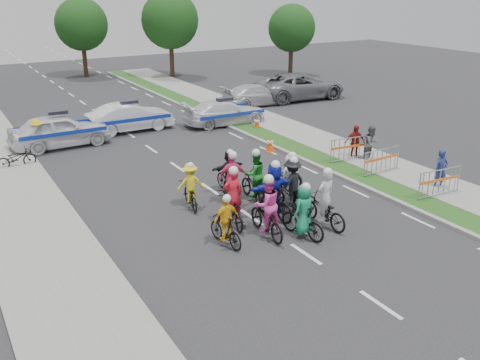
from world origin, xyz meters
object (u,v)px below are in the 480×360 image
rider_9 (232,184)px  spectator_0 (441,170)px  barrier_1 (381,162)px  tree_2 (292,28)px  barrier_0 (439,184)px  cone_0 (270,144)px  rider_10 (190,189)px  spectator_1 (372,144)px  rider_1 (303,216)px  spectator_2 (355,142)px  barrier_2 (349,150)px  rider_3 (226,225)px  rider_7 (290,184)px  police_car_2 (225,113)px  tree_1 (170,20)px  marshal_hiviz (38,136)px  police_car_0 (60,131)px  rider_0 (324,207)px  civilian_suv (300,86)px  tree_4 (81,24)px  rider_2 (267,213)px  police_car_1 (130,117)px  parked_bike (16,158)px  rider_8 (255,181)px  cone_1 (257,123)px  rider_4 (291,190)px  rider_11 (229,174)px  civilian_sedan (257,95)px

rider_9 → spectator_0: bearing=172.0°
barrier_1 → tree_2: (11.30, 22.13, 3.27)m
barrier_0 → cone_0: (-2.06, 7.90, -0.22)m
rider_10 → spectator_1: bearing=-165.2°
cone_0 → rider_1: bearing=-117.1°
spectator_2 → barrier_2: bearing=-136.3°
rider_9 → barrier_0: size_ratio=0.99×
rider_3 → spectator_0: size_ratio=1.07×
rider_7 → police_car_2: size_ratio=0.43×
police_car_2 → tree_1: 16.56m
marshal_hiviz → tree_2: 25.74m
police_car_0 → rider_0: bearing=-161.1°
civilian_suv → tree_4: 19.29m
rider_0 → rider_9: rider_0 is taller
rider_2 → police_car_0: bearing=-71.3°
spectator_2 → cone_0: (-2.57, 2.86, -0.43)m
police_car_2 → rider_1: bearing=165.8°
barrier_0 → police_car_1: bearing=113.6°
cone_0 → parked_bike: (-10.52, 3.44, 0.08)m
rider_3 → cone_0: rider_3 is taller
barrier_1 → rider_7: bearing=-173.4°
rider_10 → parked_bike: bearing=-47.8°
rider_8 → cone_1: bearing=-119.3°
rider_9 → rider_8: bearing=-175.1°
spectator_0 → tree_1: (1.52, 28.39, 3.76)m
spectator_2 → police_car_1: bearing=144.7°
rider_7 → tree_1: 27.92m
tree_2 → cone_0: bearing=-128.0°
police_car_2 → marshal_hiviz: bearing=96.5°
rider_2 → rider_4: (1.80, 1.22, 0.01)m
spectator_0 → barrier_1: (-0.78, 2.26, -0.22)m
rider_0 → rider_11: rider_0 is taller
rider_11 → barrier_1: (6.21, -1.51, -0.16)m
cone_0 → rider_11: bearing=-139.7°
barrier_1 → barrier_2: bearing=90.0°
rider_10 → spectator_1: rider_10 is taller
rider_1 → rider_9: rider_9 is taller
rider_8 → barrier_1: (5.83, -0.34, -0.16)m
rider_9 → rider_4: bearing=146.7°
barrier_0 → tree_1: tree_1 is taller
civilian_suv → tree_1: size_ratio=0.91×
rider_3 → rider_11: (2.20, 3.71, 0.07)m
spectator_2 → tree_2: 22.91m
civilian_suv → tree_4: size_ratio=0.98×
police_car_2 → rider_8: bearing=161.6°
police_car_0 → spectator_2: 13.72m
rider_3 → civilian_sedan: (11.09, 15.91, 0.02)m
rider_1 → tree_2: tree_2 is taller
rider_11 → tree_1: tree_1 is taller
rider_8 → rider_11: 1.23m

